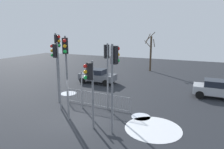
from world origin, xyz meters
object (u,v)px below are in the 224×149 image
at_px(traffic_light_foreground_right, 114,69).
at_px(car_silver_near, 218,89).
at_px(traffic_light_foreground_left, 66,60).
at_px(traffic_light_rear_left, 56,61).
at_px(traffic_light_mid_left, 58,53).
at_px(direction_sign_post, 83,88).
at_px(car_grey_trailing, 97,76).
at_px(bare_tree_left, 151,52).
at_px(traffic_light_rear_right, 90,80).
at_px(traffic_light_mid_right, 107,62).

relative_size(traffic_light_foreground_right, car_silver_near, 1.24).
xyz_separation_m(traffic_light_foreground_right, traffic_light_foreground_left, (-3.15, 0.28, 0.24)).
distance_m(traffic_light_rear_left, traffic_light_mid_left, 1.42).
distance_m(direction_sign_post, car_silver_near, 10.87).
xyz_separation_m(car_grey_trailing, car_silver_near, (11.25, -0.26, 0.00)).
bearing_deg(bare_tree_left, traffic_light_rear_left, -98.31).
bearing_deg(traffic_light_rear_right, car_silver_near, -95.64).
xyz_separation_m(traffic_light_mid_right, car_grey_trailing, (-4.10, 6.10, -2.57)).
bearing_deg(car_silver_near, traffic_light_rear_left, -144.75).
bearing_deg(direction_sign_post, traffic_light_rear_right, -56.41).
bearing_deg(car_silver_near, traffic_light_rear_right, -127.25).
distance_m(traffic_light_foreground_left, car_silver_near, 12.33).
distance_m(traffic_light_mid_right, bare_tree_left, 14.98).
xyz_separation_m(traffic_light_rear_left, traffic_light_foreground_left, (1.70, -1.18, 0.31)).
bearing_deg(car_grey_trailing, bare_tree_left, 68.21).
distance_m(traffic_light_foreground_right, car_silver_near, 10.57).
bearing_deg(traffic_light_rear_right, traffic_light_foreground_right, -142.83).
distance_m(traffic_light_mid_right, direction_sign_post, 2.51).
bearing_deg(car_grey_trailing, car_silver_near, -1.83).
bearing_deg(traffic_light_mid_right, traffic_light_rear_right, -128.20).
xyz_separation_m(traffic_light_rear_right, traffic_light_foreground_left, (-1.82, 0.41, 0.90)).
relative_size(traffic_light_mid_right, traffic_light_mid_left, 0.88).
relative_size(traffic_light_foreground_left, car_silver_near, 1.33).
bearing_deg(traffic_light_rear_right, traffic_light_mid_left, -0.69).
relative_size(traffic_light_foreground_right, traffic_light_rear_left, 1.02).
bearing_deg(traffic_light_rear_right, direction_sign_post, -18.40).
bearing_deg(traffic_light_foreground_left, car_grey_trailing, -104.31).
bearing_deg(bare_tree_left, traffic_light_mid_left, -101.76).
distance_m(traffic_light_foreground_right, traffic_light_mid_right, 3.39).
xyz_separation_m(traffic_light_rear_left, car_silver_near, (10.20, 7.25, -2.61)).
bearing_deg(traffic_light_foreground_right, traffic_light_mid_right, 140.70).
relative_size(traffic_light_foreground_right, bare_tree_left, 0.89).
height_order(direction_sign_post, bare_tree_left, bare_tree_left).
height_order(traffic_light_mid_left, car_grey_trailing, traffic_light_mid_left).
bearing_deg(bare_tree_left, traffic_light_rear_right, -86.41).
relative_size(traffic_light_rear_left, traffic_light_mid_left, 0.89).
bearing_deg(traffic_light_mid_right, car_silver_near, -7.85).
height_order(traffic_light_rear_right, direction_sign_post, traffic_light_rear_right).
bearing_deg(traffic_light_rear_left, traffic_light_mid_left, 23.44).
height_order(traffic_light_foreground_right, traffic_light_foreground_left, traffic_light_foreground_left).
xyz_separation_m(traffic_light_foreground_right, traffic_light_mid_left, (-5.63, 2.57, 0.34)).
distance_m(traffic_light_mid_left, direction_sign_post, 3.21).
relative_size(direction_sign_post, bare_tree_left, 0.50).
bearing_deg(traffic_light_mid_left, direction_sign_post, 98.58).
bearing_deg(traffic_light_rear_right, traffic_light_mid_right, -49.67).
bearing_deg(direction_sign_post, bare_tree_left, 79.91).
relative_size(traffic_light_mid_left, direction_sign_post, 1.98).
bearing_deg(traffic_light_mid_left, traffic_light_rear_left, 50.09).
relative_size(traffic_light_rear_left, car_grey_trailing, 1.21).
distance_m(traffic_light_rear_left, traffic_light_foreground_left, 2.09).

